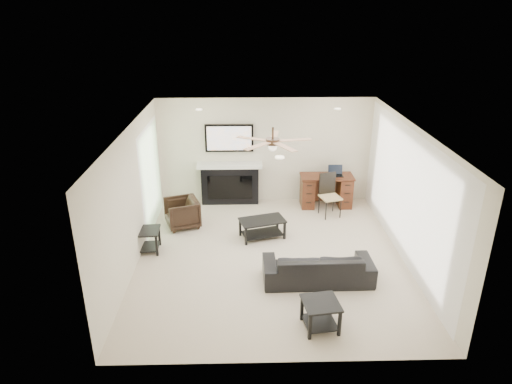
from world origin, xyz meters
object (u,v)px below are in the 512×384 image
(armchair, at_px, (182,213))
(fireplace_unit, at_px, (230,165))
(desk, at_px, (326,191))
(sofa, at_px, (318,266))
(coffee_table, at_px, (262,228))

(armchair, height_order, fireplace_unit, fireplace_unit)
(armchair, distance_m, desk, 3.41)
(desk, bearing_deg, sofa, -101.87)
(armchair, height_order, desk, desk)
(desk, bearing_deg, fireplace_unit, 174.25)
(coffee_table, bearing_deg, fireplace_unit, 94.97)
(coffee_table, xyz_separation_m, fireplace_unit, (-0.70, 1.78, 0.75))
(desk, bearing_deg, armchair, -162.96)
(armchair, xyz_separation_m, fireplace_unit, (1.00, 1.23, 0.64))
(sofa, bearing_deg, fireplace_unit, -65.47)
(sofa, height_order, desk, desk)
(sofa, xyz_separation_m, coffee_table, (-0.90, 1.60, -0.07))
(fireplace_unit, bearing_deg, coffee_table, -68.47)
(fireplace_unit, bearing_deg, sofa, -64.64)
(sofa, height_order, coffee_table, sofa)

